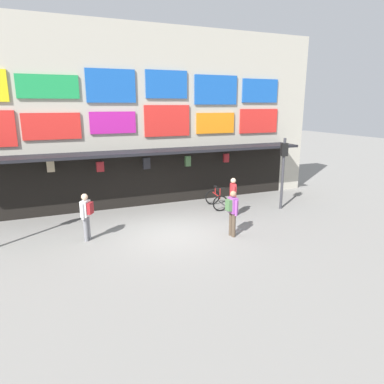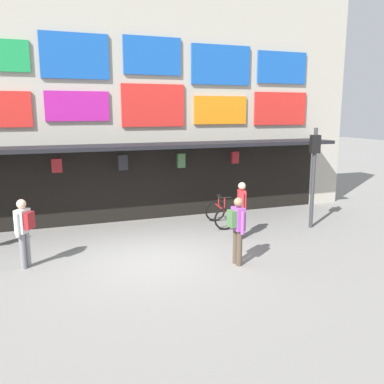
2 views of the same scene
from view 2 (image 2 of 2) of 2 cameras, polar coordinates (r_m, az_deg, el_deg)
The scene contains 7 objects.
ground_plane at distance 10.69m, azimuth -5.83°, elevation -9.26°, with size 80.00×80.00×0.00m, color gray.
shopfront at distance 14.50m, azimuth -10.81°, elevation 11.89°, with size 18.00×2.60×8.00m.
traffic_light_far at distance 13.61m, azimuth 16.46°, elevation 4.01°, with size 0.34×0.35×3.20m.
bicycle_parked at distance 13.63m, azimuth 3.88°, elevation -3.01°, with size 0.86×1.24×1.05m.
pedestrian_in_blue at distance 10.08m, azimuth 6.22°, elevation -4.66°, with size 0.37×0.53×1.68m.
pedestrian_in_white at distance 12.22m, azimuth 6.83°, elevation -2.05°, with size 0.33×0.50×1.68m.
pedestrian_in_purple at distance 10.61m, azimuth -22.12°, elevation -4.63°, with size 0.47×0.48×1.68m.
Camera 2 is at (-2.47, -9.72, 3.70)m, focal length 38.72 mm.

